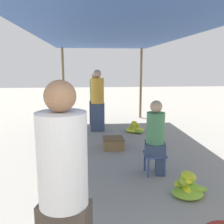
% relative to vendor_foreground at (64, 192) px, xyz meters
% --- Properties ---
extents(canopy_post_back_left, '(0.08, 0.08, 2.40)m').
position_rel_vendor_foreground_xyz_m(canopy_post_back_left, '(-0.64, 6.84, 0.31)').
color(canopy_post_back_left, olive).
rests_on(canopy_post_back_left, ground).
extents(canopy_post_back_right, '(0.08, 0.08, 2.40)m').
position_rel_vendor_foreground_xyz_m(canopy_post_back_right, '(2.03, 6.84, 0.31)').
color(canopy_post_back_right, olive).
rests_on(canopy_post_back_right, ground).
extents(canopy_tarp, '(3.06, 7.41, 0.04)m').
position_rel_vendor_foreground_xyz_m(canopy_tarp, '(0.69, 3.33, 1.53)').
color(canopy_tarp, '#33569E').
rests_on(canopy_tarp, canopy_post_front_left).
extents(vendor_foreground, '(0.45, 0.45, 1.73)m').
position_rel_vendor_foreground_xyz_m(vendor_foreground, '(0.00, 0.00, 0.00)').
color(vendor_foreground, '#4C4238').
rests_on(vendor_foreground, ground).
extents(stool, '(0.34, 0.34, 0.36)m').
position_rel_vendor_foreground_xyz_m(stool, '(1.29, 2.18, -0.60)').
color(stool, '#384C84').
rests_on(stool, ground).
extents(vendor_seated, '(0.40, 0.40, 1.26)m').
position_rel_vendor_foreground_xyz_m(vendor_seated, '(1.31, 2.18, -0.25)').
color(vendor_seated, '#384766').
rests_on(vendor_seated, ground).
extents(banana_pile_left_0, '(0.57, 0.68, 0.25)m').
position_rel_vendor_foreground_xyz_m(banana_pile_left_0, '(-0.31, 2.01, -0.82)').
color(banana_pile_left_0, '#8EBD33').
rests_on(banana_pile_left_0, ground).
extents(banana_pile_left_1, '(0.44, 0.45, 0.22)m').
position_rel_vendor_foreground_xyz_m(banana_pile_left_1, '(-0.37, 3.90, -0.81)').
color(banana_pile_left_1, '#94C032').
rests_on(banana_pile_left_1, ground).
extents(banana_pile_right_0, '(0.52, 0.63, 0.30)m').
position_rel_vendor_foreground_xyz_m(banana_pile_right_0, '(1.48, 4.91, -0.80)').
color(banana_pile_right_0, yellow).
rests_on(banana_pile_right_0, ground).
extents(banana_pile_right_1, '(0.52, 0.43, 0.37)m').
position_rel_vendor_foreground_xyz_m(banana_pile_right_1, '(1.59, 1.42, -0.77)').
color(banana_pile_right_1, yellow).
rests_on(banana_pile_right_1, ground).
extents(crate_near, '(0.46, 0.46, 0.24)m').
position_rel_vendor_foreground_xyz_m(crate_near, '(0.73, 3.57, -0.78)').
color(crate_near, olive).
rests_on(crate_near, ground).
extents(shopper_walking_mid, '(0.39, 0.39, 1.60)m').
position_rel_vendor_foreground_xyz_m(shopper_walking_mid, '(0.41, 5.96, -0.06)').
color(shopper_walking_mid, '#2D2D33').
rests_on(shopper_walking_mid, ground).
extents(shopper_walking_far, '(0.40, 0.40, 1.71)m').
position_rel_vendor_foreground_xyz_m(shopper_walking_far, '(0.45, 5.11, -0.01)').
color(shopper_walking_far, '#384766').
rests_on(shopper_walking_far, ground).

